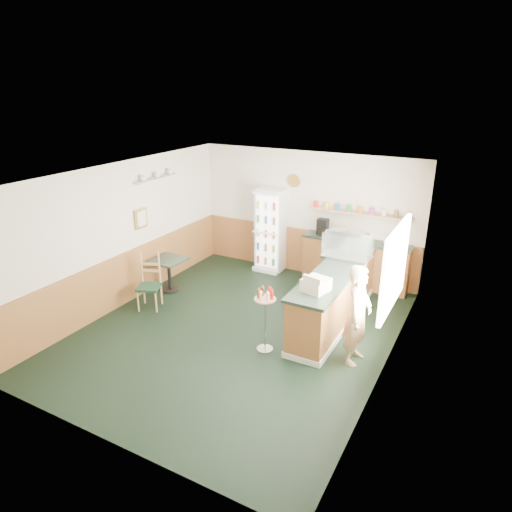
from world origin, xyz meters
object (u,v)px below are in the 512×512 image
Objects in this scene: condiment_stand at (265,311)px; cash_register at (316,285)px; drinks_fridge at (270,230)px; shopkeeper at (358,315)px; cafe_chair at (151,279)px; display_case at (348,246)px; cafe_table at (169,269)px.

cash_register is at bearing 33.50° from condiment_stand.
drinks_fridge is 5.02× the size of cash_register.
drinks_fridge reaches higher than shopkeeper.
cafe_chair is at bearing 172.33° from condiment_stand.
cash_register is 0.24× the size of shopkeeper.
condiment_stand is at bearing 107.24° from shopkeeper.
display_case is 2.32× the size of cash_register.
display_case is 1.81m from shopkeeper.
shopkeeper reaches higher than display_case.
cash_register is 0.34× the size of cafe_chair.
cafe_table is 0.73m from cafe_chair.
cafe_chair is (-3.94, -0.04, -0.23)m from shopkeeper.
cafe_table is at bearing 82.05° from shopkeeper.
shopkeeper is at bearing -9.25° from cafe_table.
shopkeeper is at bearing 9.20° from cash_register.
drinks_fridge is 1.76× the size of condiment_stand.
shopkeeper is 1.46× the size of cafe_chair.
drinks_fridge is 2.38m from display_case.
cafe_table is (-2.74, 1.05, -0.20)m from condiment_stand.
cash_register reaches higher than condiment_stand.
condiment_stand is (-0.66, -0.43, -0.43)m from cash_register.
drinks_fridge reaches higher than cash_register.
cafe_chair is at bearing -77.59° from cafe_table.
condiment_stand is (-1.36, -0.39, -0.10)m from shopkeeper.
shopkeeper reaches higher than cash_register.
cash_register is (2.10, -2.63, 0.18)m from drinks_fridge.
cafe_table is (-3.40, -0.94, -0.77)m from display_case.
cafe_chair is (-3.24, -0.09, -0.55)m from cash_register.
cafe_chair is (-2.59, 0.35, -0.12)m from condiment_stand.
drinks_fridge is at bearing 44.62° from cafe_chair.
cafe_chair is (-1.14, -2.72, -0.37)m from drinks_fridge.
shopkeeper is (2.80, -2.68, -0.14)m from drinks_fridge.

